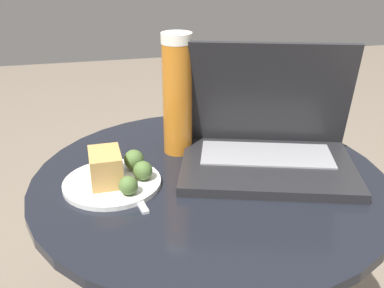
{
  "coord_description": "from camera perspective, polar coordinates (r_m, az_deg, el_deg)",
  "views": [
    {
      "loc": [
        -0.2,
        -0.72,
        0.91
      ],
      "look_at": [
        -0.03,
        0.0,
        0.57
      ],
      "focal_mm": 42.0,
      "sensor_mm": 36.0,
      "label": 1
    }
  ],
  "objects": [
    {
      "name": "beer_glass",
      "position": [
        0.91,
        -1.88,
        6.26
      ],
      "size": [
        0.06,
        0.06,
        0.25
      ],
      "color": "#C6701E",
      "rests_on": "table"
    },
    {
      "name": "laptop",
      "position": [
        0.89,
        9.56,
        0.31
      ],
      "size": [
        0.38,
        0.32,
        0.24
      ],
      "color": "#232326",
      "rests_on": "table"
    },
    {
      "name": "snack_plate",
      "position": [
        0.82,
        -9.81,
        -3.83
      ],
      "size": [
        0.18,
        0.18,
        0.07
      ],
      "color": "silver",
      "rests_on": "table"
    },
    {
      "name": "table",
      "position": [
        0.93,
        2.09,
        -11.98
      ],
      "size": [
        0.67,
        0.67,
        0.5
      ],
      "color": "black",
      "rests_on": "ground_plane"
    },
    {
      "name": "fork",
      "position": [
        0.82,
        -7.84,
        -5.29
      ],
      "size": [
        0.04,
        0.17,
        0.0
      ],
      "color": "silver",
      "rests_on": "table"
    }
  ]
}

